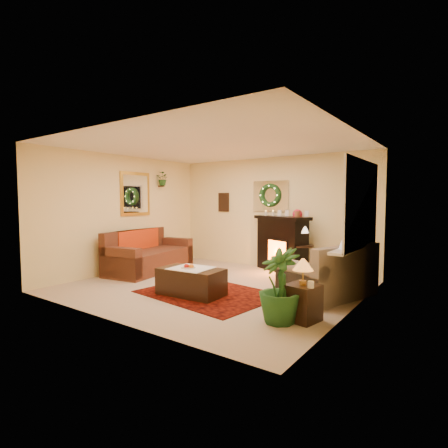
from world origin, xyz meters
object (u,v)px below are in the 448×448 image
Objects in this scene: loveseat at (328,271)px; coffee_table at (191,283)px; sofa at (150,252)px; side_table_round at (301,260)px; end_table_square at (303,301)px; fireplace at (282,247)px.

loveseat is 1.42× the size of coffee_table.
sofa is 4.00m from loveseat.
end_table_square is (1.14, -2.64, -0.06)m from side_table_round.
side_table_round reaches higher than coffee_table.
loveseat is 2.35× the size of side_table_round.
end_table_square is at bearing -6.38° from coffee_table.
loveseat is at bearing 29.80° from coffee_table.
side_table_round is (-1.01, 1.28, -0.09)m from loveseat.
sofa is 2.98m from fireplace.
end_table_square is at bearing -24.51° from sofa.
end_table_square reaches higher than coffee_table.
loveseat is at bearing -5.82° from sofa.
fireplace is at bearing 25.34° from sofa.
coffee_table is at bearing -74.18° from fireplace.
loveseat is 1.64m from side_table_round.
loveseat is 2.30m from coffee_table.
end_table_square is at bearing -66.68° from side_table_round.
loveseat reaches higher than side_table_round.
sofa reaches higher than coffee_table.
fireplace is 1.18× the size of coffee_table.
side_table_round is 2.88m from end_table_square.
sofa reaches higher than end_table_square.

